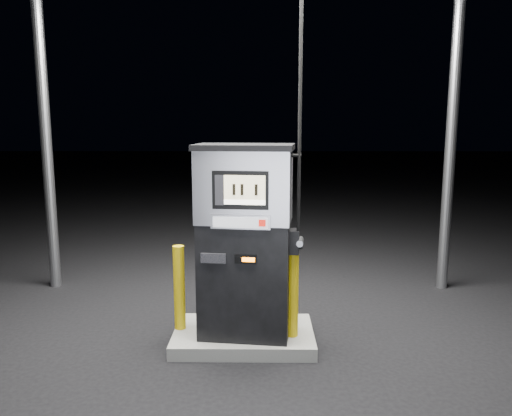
{
  "coord_description": "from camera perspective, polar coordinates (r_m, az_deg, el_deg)",
  "views": [
    {
      "loc": [
        0.2,
        -5.44,
        2.51
      ],
      "look_at": [
        0.14,
        0.0,
        1.58
      ],
      "focal_mm": 35.0,
      "sensor_mm": 36.0,
      "label": 1
    }
  ],
  "objects": [
    {
      "name": "ground",
      "position": [
        5.99,
        -1.42,
        -15.07
      ],
      "size": [
        80.0,
        80.0,
        0.0
      ],
      "primitive_type": "plane",
      "color": "black",
      "rests_on": "ground"
    },
    {
      "name": "pump_island",
      "position": [
        5.96,
        -1.42,
        -14.42
      ],
      "size": [
        1.6,
        1.0,
        0.15
      ],
      "primitive_type": "cube",
      "color": "#61625D",
      "rests_on": "ground"
    },
    {
      "name": "fuel_dispenser",
      "position": [
        5.48,
        -1.25,
        -3.61
      ],
      "size": [
        1.21,
        0.75,
        4.43
      ],
      "rotation": [
        0.0,
        0.0,
        -0.11
      ],
      "color": "black",
      "rests_on": "pump_island"
    },
    {
      "name": "bollard_left",
      "position": [
        5.87,
        -8.76,
        -8.98
      ],
      "size": [
        0.17,
        0.17,
        0.98
      ],
      "primitive_type": "cylinder",
      "rotation": [
        0.0,
        0.0,
        0.4
      ],
      "color": "gold",
      "rests_on": "pump_island"
    },
    {
      "name": "bollard_right",
      "position": [
        5.62,
        4.19,
        -9.65
      ],
      "size": [
        0.15,
        0.15,
        1.0
      ],
      "primitive_type": "cylinder",
      "rotation": [
        0.0,
        0.0,
        0.15
      ],
      "color": "gold",
      "rests_on": "pump_island"
    }
  ]
}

